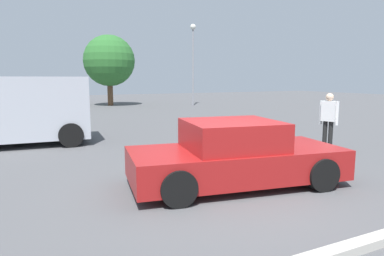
{
  "coord_description": "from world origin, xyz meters",
  "views": [
    {
      "loc": [
        -3.49,
        -5.37,
        2.14
      ],
      "look_at": [
        0.28,
        2.26,
        0.9
      ],
      "focal_mm": 32.1,
      "sensor_mm": 36.0,
      "label": 1
    }
  ],
  "objects_px": {
    "pedestrian": "(329,116)",
    "light_post_near": "(193,51)",
    "dog": "(195,146)",
    "sedan_foreground": "(235,156)"
  },
  "relations": [
    {
      "from": "pedestrian",
      "to": "light_post_near",
      "type": "distance_m",
      "value": 17.83
    },
    {
      "from": "pedestrian",
      "to": "dog",
      "type": "bearing_deg",
      "value": -36.92
    },
    {
      "from": "light_post_near",
      "to": "sedan_foreground",
      "type": "bearing_deg",
      "value": -114.11
    },
    {
      "from": "sedan_foreground",
      "to": "pedestrian",
      "type": "bearing_deg",
      "value": 30.65
    },
    {
      "from": "dog",
      "to": "light_post_near",
      "type": "xyz_separation_m",
      "value": [
        7.97,
        16.14,
        4.01
      ]
    },
    {
      "from": "sedan_foreground",
      "to": "dog",
      "type": "xyz_separation_m",
      "value": [
        0.46,
        2.69,
        -0.32
      ]
    },
    {
      "from": "sedan_foreground",
      "to": "pedestrian",
      "type": "height_order",
      "value": "pedestrian"
    },
    {
      "from": "dog",
      "to": "light_post_near",
      "type": "relative_size",
      "value": 0.09
    },
    {
      "from": "sedan_foreground",
      "to": "light_post_near",
      "type": "height_order",
      "value": "light_post_near"
    },
    {
      "from": "sedan_foreground",
      "to": "light_post_near",
      "type": "relative_size",
      "value": 0.71
    }
  ]
}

